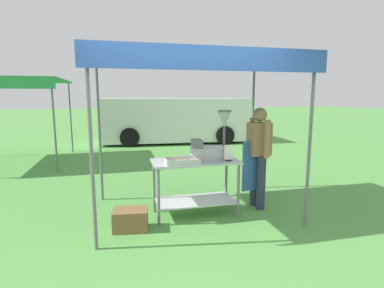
{
  "coord_description": "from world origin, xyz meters",
  "views": [
    {
      "loc": [
        -0.81,
        -3.17,
        1.79
      ],
      "look_at": [
        0.3,
        1.26,
        1.06
      ],
      "focal_mm": 28.21,
      "sensor_mm": 36.0,
      "label": 1
    }
  ],
  "objects": [
    {
      "name": "vendor",
      "position": [
        1.35,
        1.13,
        0.9
      ],
      "size": [
        0.46,
        0.54,
        1.61
      ],
      "color": "#2D3347",
      "rests_on": "ground"
    },
    {
      "name": "van_white",
      "position": [
        1.43,
        8.37,
        0.88
      ],
      "size": [
        5.72,
        2.42,
        1.69
      ],
      "color": "white",
      "rests_on": "ground"
    },
    {
      "name": "supply_crate",
      "position": [
        -0.68,
        0.77,
        0.14
      ],
      "size": [
        0.5,
        0.37,
        0.28
      ],
      "color": "brown",
      "rests_on": "ground"
    },
    {
      "name": "stall_canopy",
      "position": [
        0.3,
        1.16,
        2.26
      ],
      "size": [
        3.0,
        1.98,
        2.36
      ],
      "color": "slate",
      "rests_on": "ground"
    },
    {
      "name": "donut_fryer",
      "position": [
        0.59,
        1.14,
        1.08
      ],
      "size": [
        0.61,
        0.28,
        0.73
      ],
      "color": "#B7B7BC",
      "rests_on": "donut_cart"
    },
    {
      "name": "ground_plane",
      "position": [
        0.0,
        6.0,
        0.0
      ],
      "size": [
        70.0,
        70.0,
        0.0
      ],
      "primitive_type": "plane",
      "color": "#519342"
    },
    {
      "name": "neighbour_tent",
      "position": [
        -3.68,
        5.65,
        2.16
      ],
      "size": [
        3.12,
        2.83,
        2.22
      ],
      "color": "slate",
      "rests_on": "ground"
    },
    {
      "name": "donut_tray",
      "position": [
        0.07,
        0.93,
        0.87
      ],
      "size": [
        0.47,
        0.3,
        0.07
      ],
      "color": "#B7B7BC",
      "rests_on": "donut_cart"
    },
    {
      "name": "menu_sign",
      "position": [
        0.77,
        0.92,
        0.94
      ],
      "size": [
        0.13,
        0.05,
        0.24
      ],
      "color": "black",
      "rests_on": "donut_cart"
    },
    {
      "name": "donut_cart",
      "position": [
        0.3,
        1.06,
        0.61
      ],
      "size": [
        1.28,
        0.61,
        0.84
      ],
      "color": "#B7B7BC",
      "rests_on": "ground"
    }
  ]
}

